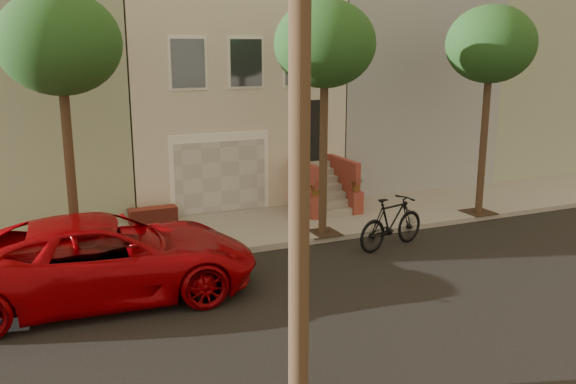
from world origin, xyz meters
name	(u,v)px	position (x,y,z in m)	size (l,w,h in m)	color
ground	(362,294)	(0.00, 0.00, 0.00)	(90.00, 90.00, 0.00)	black
sidewalk	(270,226)	(0.00, 5.35, 0.07)	(40.00, 3.70, 0.15)	gray
house_row	(209,91)	(0.00, 11.19, 3.64)	(33.10, 11.70, 7.00)	#BCB4A1
tree_left	(60,45)	(-5.50, 3.90, 5.26)	(2.70, 2.57, 6.30)	#2D2116
tree_mid	(325,45)	(1.00, 3.90, 5.26)	(2.70, 2.57, 6.30)	#2D2116
tree_right	(491,46)	(6.50, 3.90, 5.26)	(2.70, 2.57, 6.30)	#2D2116
pickup_truck	(105,258)	(-5.07, 2.05, 0.89)	(2.94, 6.37, 1.77)	#A6030A
motorcycle	(392,222)	(2.31, 2.44, 0.70)	(0.66, 2.33, 1.40)	black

